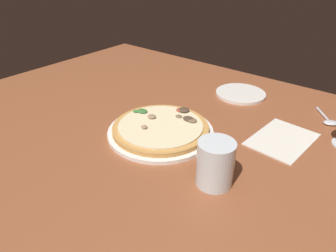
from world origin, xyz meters
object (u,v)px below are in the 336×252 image
object	(u,v)px
pizza_main	(161,129)
spoon	(329,120)
side_plate	(239,93)
water_glass	(215,165)
paper_menu	(282,139)

from	to	relation	value
pizza_main	spoon	world-z (taller)	pizza_main
spoon	side_plate	bearing A→B (deg)	-2.12
water_glass	paper_menu	xyz separation A→B (cm)	(-4.81, -24.75, -4.25)
pizza_main	side_plate	xyz separation A→B (cm)	(-4.33, -34.63, -0.78)
pizza_main	side_plate	world-z (taller)	pizza_main
water_glass	side_plate	xyz separation A→B (cm)	(16.64, -42.91, -3.95)
spoon	water_glass	bearing A→B (deg)	74.98
side_plate	spoon	bearing A→B (deg)	177.88
side_plate	paper_menu	xyz separation A→B (cm)	(-21.45, 18.16, -0.30)
pizza_main	paper_menu	distance (cm)	30.60
pizza_main	water_glass	size ratio (longest dim) A/B	2.82
pizza_main	spoon	size ratio (longest dim) A/B	2.76
side_plate	paper_menu	size ratio (longest dim) A/B	0.90
water_glass	side_plate	size ratio (longest dim) A/B	0.61
water_glass	spoon	distance (cm)	43.54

